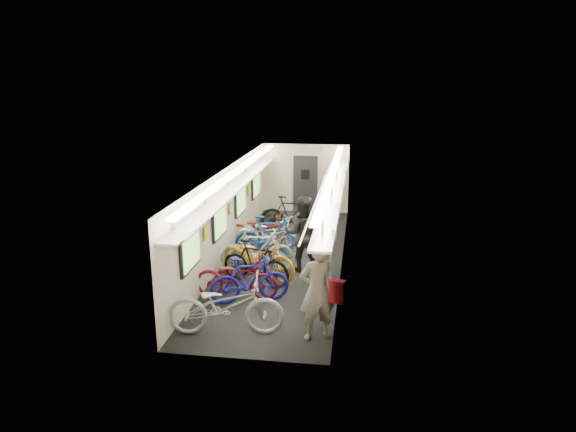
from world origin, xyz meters
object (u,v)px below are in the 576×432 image
(passenger_mid, at_px, (302,234))
(backpack, at_px, (337,291))
(passenger_near, at_px, (317,291))
(bicycle_1, at_px, (250,280))
(bicycle_0, at_px, (226,306))

(passenger_mid, height_order, backpack, passenger_mid)
(passenger_near, bearing_deg, bicycle_1, -66.90)
(backpack, bearing_deg, passenger_near, 135.36)
(passenger_mid, bearing_deg, backpack, 99.97)
(bicycle_1, xyz_separation_m, backpack, (1.93, -2.11, 0.77))
(passenger_near, xyz_separation_m, backpack, (0.39, -0.76, 0.34))
(bicycle_0, height_order, passenger_near, passenger_near)
(bicycle_1, xyz_separation_m, passenger_near, (1.53, -1.35, 0.43))
(backpack, bearing_deg, bicycle_1, 150.35)
(passenger_near, height_order, passenger_mid, passenger_mid)
(bicycle_0, height_order, backpack, backpack)
(bicycle_0, bearing_deg, bicycle_1, -14.03)
(bicycle_0, xyz_separation_m, passenger_mid, (1.02, 3.47, 0.38))
(bicycle_1, bearing_deg, backpack, -158.22)
(bicycle_0, distance_m, passenger_mid, 3.64)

